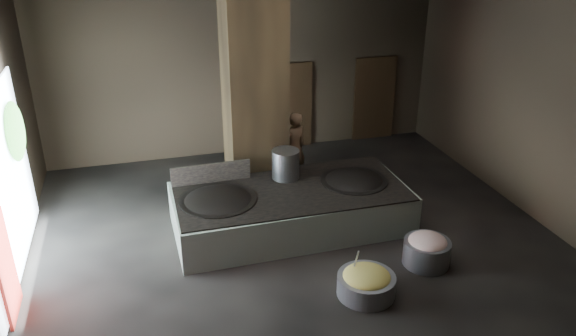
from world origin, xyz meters
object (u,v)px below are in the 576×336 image
object	(u,v)px
wok_left	(218,203)
wok_right	(354,184)
stock_pot	(286,164)
veg_basin	(366,285)
cook	(294,148)
hearth_platform	(291,209)
meat_basin	(426,252)

from	to	relation	value
wok_left	wok_right	bearing A→B (deg)	2.05
stock_pot	veg_basin	bearing A→B (deg)	-79.84
stock_pot	cook	size ratio (longest dim) A/B	0.35
hearth_platform	wok_right	world-z (taller)	wok_right
veg_basin	cook	bearing A→B (deg)	89.32
wok_left	veg_basin	xyz separation A→B (m)	(2.04, -2.43, -0.57)
wok_right	cook	xyz separation A→B (m)	(-0.70, 1.92, 0.10)
cook	meat_basin	world-z (taller)	cook
stock_pot	wok_right	bearing A→B (deg)	-21.04
hearth_platform	stock_pot	xyz separation A→B (m)	(0.05, 0.55, 0.73)
wok_left	cook	size ratio (longest dim) A/B	0.85
hearth_platform	wok_left	distance (m)	1.49
wok_left	veg_basin	world-z (taller)	wok_left
stock_pot	veg_basin	distance (m)	3.22
wok_right	cook	distance (m)	2.05
wok_right	stock_pot	size ratio (longest dim) A/B	2.25
wok_left	cook	xyz separation A→B (m)	(2.10, 2.02, 0.10)
wok_right	stock_pot	world-z (taller)	stock_pot
meat_basin	veg_basin	bearing A→B (deg)	-158.60
wok_right	stock_pot	bearing A→B (deg)	158.96
meat_basin	stock_pot	bearing A→B (deg)	127.99
cook	meat_basin	bearing A→B (deg)	86.47
wok_left	wok_right	distance (m)	2.80
wok_right	cook	size ratio (longest dim) A/B	0.79
veg_basin	hearth_platform	bearing A→B (deg)	103.44
wok_left	stock_pot	size ratio (longest dim) A/B	2.42
hearth_platform	wok_right	size ratio (longest dim) A/B	3.41
stock_pot	meat_basin	world-z (taller)	stock_pot
veg_basin	meat_basin	bearing A→B (deg)	21.40
meat_basin	wok_left	bearing A→B (deg)	151.29
wok_right	stock_pot	distance (m)	1.44
stock_pot	meat_basin	distance (m)	3.28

